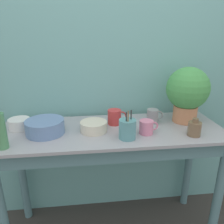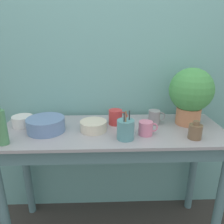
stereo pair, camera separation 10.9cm
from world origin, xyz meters
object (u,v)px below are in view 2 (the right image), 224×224
(bowl_wash_large, at_px, (46,125))
(bottle_short, at_px, (195,131))
(potted_plant, at_px, (191,93))
(bowl_small_cream, at_px, (93,126))
(bottle_tall, at_px, (1,126))
(mug_red, at_px, (116,117))
(mug_grey, at_px, (155,117))
(bowl_small_enamel_white, at_px, (23,121))
(utensil_cup, at_px, (126,130))
(mug_pink, at_px, (146,128))

(bowl_wash_large, relative_size, bottle_short, 2.15)
(potted_plant, height_order, bowl_small_cream, potted_plant)
(bowl_small_cream, bearing_deg, potted_plant, 8.27)
(potted_plant, distance_m, bottle_short, 0.30)
(potted_plant, bearing_deg, bottle_tall, -167.17)
(mug_red, xyz_separation_m, mug_grey, (0.27, -0.01, -0.00))
(mug_red, xyz_separation_m, bowl_small_cream, (-0.15, -0.11, -0.02))
(bottle_tall, height_order, bowl_small_enamel_white, bottle_tall)
(bowl_small_enamel_white, bearing_deg, mug_red, 0.63)
(mug_red, height_order, mug_grey, mug_red)
(mug_grey, bearing_deg, bottle_short, -50.26)
(bowl_wash_large, xyz_separation_m, bottle_short, (0.92, -0.14, 0.00))
(bottle_tall, bearing_deg, bowl_small_cream, 18.51)
(utensil_cup, bearing_deg, bottle_tall, -176.69)
(bowl_wash_large, height_order, bowl_small_enamel_white, bowl_wash_large)
(bottle_tall, distance_m, utensil_cup, 0.71)
(bottle_short, bearing_deg, utensil_cup, 178.77)
(potted_plant, distance_m, utensil_cup, 0.54)
(bowl_small_enamel_white, bearing_deg, potted_plant, -0.13)
(bowl_small_cream, height_order, utensil_cup, utensil_cup)
(bottle_short, height_order, utensil_cup, utensil_cup)
(mug_grey, xyz_separation_m, bowl_small_enamel_white, (-0.91, 0.00, -0.02))
(bowl_wash_large, distance_m, bottle_tall, 0.27)
(bottle_tall, distance_m, bowl_small_enamel_white, 0.28)
(mug_red, distance_m, bowl_small_enamel_white, 0.64)
(mug_grey, bearing_deg, bowl_small_cream, -167.12)
(bowl_small_enamel_white, xyz_separation_m, utensil_cup, (0.69, -0.23, 0.03))
(bottle_short, xyz_separation_m, bowl_small_cream, (-0.62, 0.14, -0.01))
(bowl_small_cream, distance_m, bowl_small_enamel_white, 0.50)
(potted_plant, relative_size, mug_red, 2.96)
(bowl_wash_large, bearing_deg, potted_plant, 5.53)
(bowl_wash_large, distance_m, mug_pink, 0.64)
(bottle_tall, bearing_deg, bowl_wash_large, 40.65)
(bottle_short, bearing_deg, potted_plant, 80.05)
(mug_red, bearing_deg, bottle_short, -27.60)
(potted_plant, relative_size, bowl_small_cream, 2.25)
(bottle_short, height_order, bowl_small_enamel_white, bottle_short)
(bottle_short, xyz_separation_m, bowl_small_enamel_white, (-1.11, 0.24, -0.01))
(bottle_tall, distance_m, mug_pink, 0.85)
(potted_plant, height_order, mug_grey, potted_plant)
(mug_pink, bearing_deg, bottle_tall, -173.54)
(bottle_tall, xyz_separation_m, mug_red, (0.66, 0.28, -0.06))
(bowl_wash_large, height_order, mug_red, mug_red)
(bowl_wash_large, bearing_deg, bowl_small_cream, -0.44)
(bottle_tall, relative_size, mug_pink, 2.14)
(bottle_tall, xyz_separation_m, mug_grey, (0.93, 0.27, -0.06))
(mug_red, bearing_deg, mug_grey, -1.88)
(bowl_small_cream, bearing_deg, bowl_small_enamel_white, 168.64)
(mug_red, relative_size, utensil_cup, 0.71)
(mug_pink, height_order, bowl_small_enamel_white, mug_pink)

